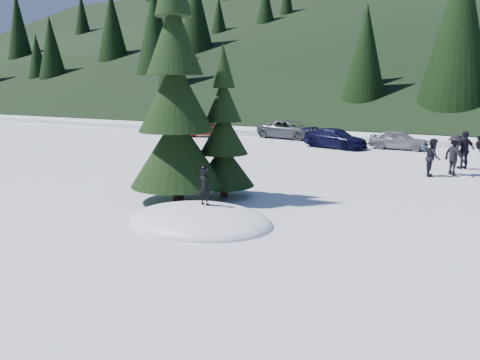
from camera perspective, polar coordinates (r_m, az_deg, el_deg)
The scene contains 14 objects.
ground at distance 13.79m, azimuth -4.89°, elevation -5.17°, with size 200.00×200.00×0.00m, color white.
snow_mound at distance 13.79m, azimuth -4.89°, elevation -5.17°, with size 4.48×3.52×0.96m, color white.
forest_hillside at distance 65.78m, azimuth 24.71°, elevation 17.80°, with size 200.00×60.00×25.00m, color black, non-canonical shape.
spruce_tall at distance 15.99m, azimuth -7.84°, elevation 9.11°, with size 3.20×3.20×8.60m.
spruce_short at distance 16.65m, azimuth -2.01°, elevation 5.09°, with size 2.20×2.20×5.37m.
child_skier at distance 13.73m, azimuth -4.33°, elevation -0.80°, with size 0.40×0.26×1.10m, color black.
adult_0 at distance 22.38m, azimuth 22.45°, elevation 2.57°, with size 0.82×0.64×1.68m, color black.
adult_1 at distance 24.97m, azimuth 25.69°, elevation 3.31°, with size 1.08×0.45×1.83m, color black.
adult_2 at distance 23.04m, azimuth 24.71°, elevation 2.81°, with size 1.18×0.68×1.83m, color black.
car_0 at distance 40.71m, azimuth -7.30°, elevation 6.62°, with size 1.56×3.87×1.32m, color black.
car_1 at distance 37.25m, azimuth -4.16°, elevation 6.21°, with size 1.33×3.83×1.26m, color #3E140B.
car_2 at distance 36.21m, azimuth 6.05°, elevation 6.14°, with size 2.31×5.01×1.39m, color #4D5255.
car_3 at distance 31.01m, azimuth 11.56°, elevation 5.00°, with size 1.76×4.33×1.26m, color black.
car_4 at distance 31.32m, azimuth 18.78°, elevation 4.66°, with size 1.45×3.60×1.23m, color gray.
Camera 1 is at (7.68, -10.76, 3.89)m, focal length 35.00 mm.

